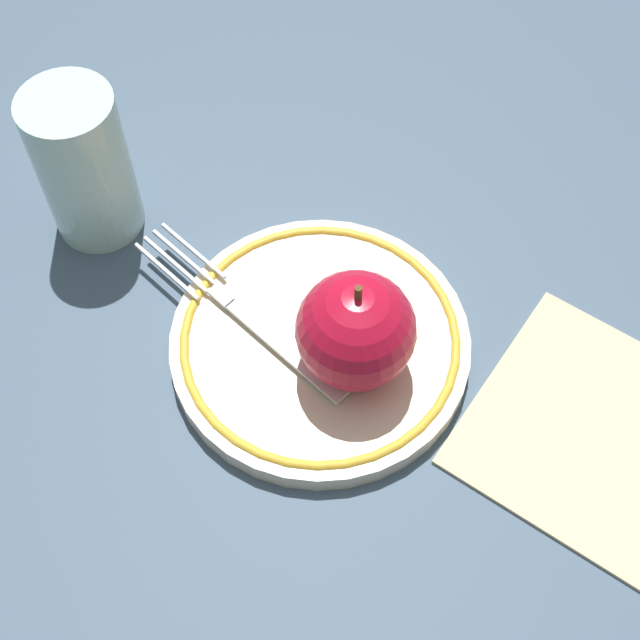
{
  "coord_description": "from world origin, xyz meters",
  "views": [
    {
      "loc": [
        0.13,
        -0.25,
        0.51
      ],
      "look_at": [
        0.01,
        0.02,
        0.04
      ],
      "focal_mm": 50.0,
      "sensor_mm": 36.0,
      "label": 1
    }
  ],
  "objects_px": {
    "apple_red_whole": "(356,331)",
    "drinking_glass": "(84,165)",
    "fork": "(245,318)",
    "plate": "(320,343)",
    "napkin_folded": "(599,433)"
  },
  "relations": [
    {
      "from": "fork",
      "to": "drinking_glass",
      "type": "distance_m",
      "value": 0.15
    },
    {
      "from": "apple_red_whole",
      "to": "plate",
      "type": "bearing_deg",
      "value": 163.85
    },
    {
      "from": "apple_red_whole",
      "to": "drinking_glass",
      "type": "bearing_deg",
      "value": 168.29
    },
    {
      "from": "plate",
      "to": "napkin_folded",
      "type": "bearing_deg",
      "value": 4.52
    },
    {
      "from": "apple_red_whole",
      "to": "fork",
      "type": "xyz_separation_m",
      "value": [
        -0.08,
        0.0,
        -0.04
      ]
    },
    {
      "from": "drinking_glass",
      "to": "napkin_folded",
      "type": "height_order",
      "value": "drinking_glass"
    },
    {
      "from": "apple_red_whole",
      "to": "drinking_glass",
      "type": "height_order",
      "value": "drinking_glass"
    },
    {
      "from": "apple_red_whole",
      "to": "drinking_glass",
      "type": "xyz_separation_m",
      "value": [
        -0.22,
        0.04,
        0.0
      ]
    },
    {
      "from": "plate",
      "to": "apple_red_whole",
      "type": "distance_m",
      "value": 0.05
    },
    {
      "from": "plate",
      "to": "napkin_folded",
      "type": "distance_m",
      "value": 0.18
    },
    {
      "from": "fork",
      "to": "napkin_folded",
      "type": "height_order",
      "value": "fork"
    },
    {
      "from": "fork",
      "to": "drinking_glass",
      "type": "xyz_separation_m",
      "value": [
        -0.14,
        0.04,
        0.04
      ]
    },
    {
      "from": "apple_red_whole",
      "to": "napkin_folded",
      "type": "relative_size",
      "value": 0.55
    },
    {
      "from": "fork",
      "to": "plate",
      "type": "bearing_deg",
      "value": -151.04
    },
    {
      "from": "fork",
      "to": "drinking_glass",
      "type": "height_order",
      "value": "drinking_glass"
    }
  ]
}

